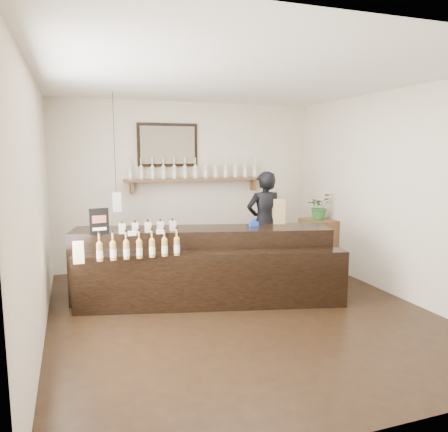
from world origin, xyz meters
TOP-DOWN VIEW (x-y plane):
  - ground at (0.00, 0.00)m, footprint 5.00×5.00m
  - room_shell at (0.00, 0.00)m, footprint 5.00×5.00m
  - back_wall_decor at (-0.14, 2.37)m, footprint 2.66×0.96m
  - counter at (-0.28, 0.57)m, footprint 3.46×1.73m
  - promo_sign at (-1.60, 0.69)m, footprint 0.23×0.05m
  - paper_bag at (0.87, 0.70)m, footprint 0.19×0.16m
  - tape_dispenser at (0.44, 0.62)m, footprint 0.13×0.06m
  - side_cabinet at (2.00, 1.49)m, footprint 0.48×0.62m
  - potted_plant at (2.00, 1.49)m, footprint 0.51×0.48m
  - shopkeeper at (1.02, 1.55)m, footprint 0.69×0.46m

SIDE VIEW (x-z plane):
  - ground at x=0.00m, z-range 0.00..0.00m
  - side_cabinet at x=2.00m, z-range 0.00..0.84m
  - counter at x=-0.28m, z-range -0.11..1.01m
  - shopkeeper at x=1.02m, z-range 0.00..1.88m
  - tape_dispenser at x=0.44m, z-range 0.94..1.05m
  - potted_plant at x=2.00m, z-range 0.84..1.28m
  - promo_sign at x=-1.60m, z-range 0.95..1.28m
  - paper_bag at x=0.87m, z-range 0.96..1.30m
  - room_shell at x=0.00m, z-range -0.80..4.20m
  - back_wall_decor at x=-0.14m, z-range 0.91..2.60m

